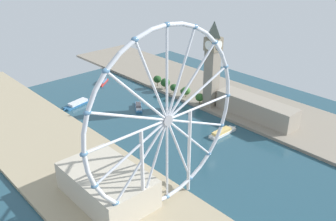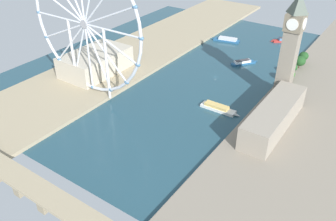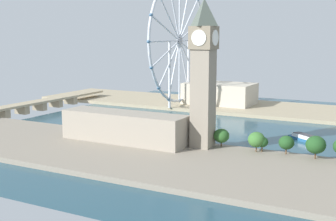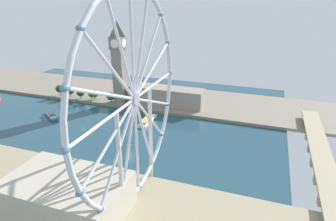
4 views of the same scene
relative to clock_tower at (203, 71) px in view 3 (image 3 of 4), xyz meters
The scene contains 11 objects.
ground_plane 86.05m from the clock_tower, ahead, with size 374.12×374.12×0.00m, color #234756.
riverbank_left 59.33m from the clock_tower, behind, with size 90.00×520.00×3.00m, color gray.
riverbank_right 178.39m from the clock_tower, ahead, with size 90.00×520.00×3.00m, color tan.
clock_tower is the anchor object (origin of this frame).
parliament_block 64.77m from the clock_tower, 102.05° to the left, with size 22.00×86.64×19.40m, color gray.
tree_row_embankment 63.76m from the clock_tower, 83.87° to the right, with size 12.12×81.41×13.28m.
ferris_wheel 171.69m from the clock_tower, 31.58° to the left, with size 123.58×3.20×124.55m.
riverside_hall 185.97m from the clock_tower, 18.31° to the left, with size 42.18×68.25×21.01m, color #BCB29E.
river_bridge 218.77m from the clock_tower, 71.13° to the left, with size 186.12×14.93×9.46m.
tour_boat_0 78.53m from the clock_tower, 52.80° to the left, with size 36.34×8.07×4.95m.
tour_boat_3 92.44m from the clock_tower, 40.77° to the right, with size 22.35×28.59×4.62m.
Camera 3 is at (-324.84, -106.12, 73.32)m, focal length 48.56 mm.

